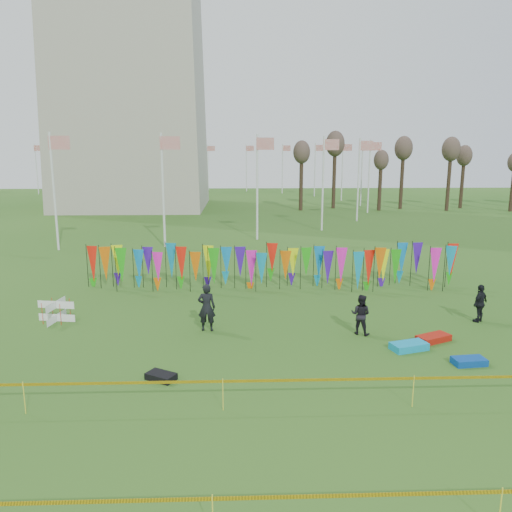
{
  "coord_description": "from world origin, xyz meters",
  "views": [
    {
      "loc": [
        -1.46,
        -14.56,
        6.69
      ],
      "look_at": [
        -0.73,
        6.0,
        2.39
      ],
      "focal_mm": 35.0,
      "sensor_mm": 36.0,
      "label": 1
    }
  ],
  "objects_px": {
    "person_left": "(207,307)",
    "kite_bag_turquoise": "(409,346)",
    "kite_bag_black": "(161,376)",
    "kite_bag_blue": "(469,361)",
    "person_mid": "(361,314)",
    "box_kite": "(56,311)",
    "kite_bag_red": "(433,338)",
    "person_right": "(480,303)"
  },
  "relations": [
    {
      "from": "person_left",
      "to": "kite_bag_turquoise",
      "type": "bearing_deg",
      "value": 165.63
    },
    {
      "from": "kite_bag_black",
      "to": "kite_bag_blue",
      "type": "bearing_deg",
      "value": 4.34
    },
    {
      "from": "kite_bag_blue",
      "to": "person_mid",
      "type": "bearing_deg",
      "value": 134.86
    },
    {
      "from": "box_kite",
      "to": "kite_bag_turquoise",
      "type": "xyz_separation_m",
      "value": [
        13.18,
        -3.39,
        -0.31
      ]
    },
    {
      "from": "kite_bag_red",
      "to": "person_left",
      "type": "bearing_deg",
      "value": 170.32
    },
    {
      "from": "person_left",
      "to": "person_mid",
      "type": "xyz_separation_m",
      "value": [
        5.75,
        -0.58,
        -0.16
      ]
    },
    {
      "from": "kite_bag_red",
      "to": "kite_bag_black",
      "type": "relative_size",
      "value": 1.44
    },
    {
      "from": "box_kite",
      "to": "kite_bag_black",
      "type": "bearing_deg",
      "value": -47.38
    },
    {
      "from": "kite_bag_turquoise",
      "to": "kite_bag_red",
      "type": "relative_size",
      "value": 1.0
    },
    {
      "from": "person_mid",
      "to": "kite_bag_red",
      "type": "xyz_separation_m",
      "value": [
        2.47,
        -0.83,
        -0.65
      ]
    },
    {
      "from": "person_right",
      "to": "kite_bag_red",
      "type": "height_order",
      "value": "person_right"
    },
    {
      "from": "box_kite",
      "to": "kite_bag_red",
      "type": "relative_size",
      "value": 0.7
    },
    {
      "from": "person_left",
      "to": "person_mid",
      "type": "bearing_deg",
      "value": 176.83
    },
    {
      "from": "person_mid",
      "to": "kite_bag_blue",
      "type": "height_order",
      "value": "person_mid"
    },
    {
      "from": "person_right",
      "to": "kite_bag_red",
      "type": "xyz_separation_m",
      "value": [
        -2.63,
        -2.01,
        -0.66
      ]
    },
    {
      "from": "person_mid",
      "to": "kite_bag_turquoise",
      "type": "relative_size",
      "value": 1.23
    },
    {
      "from": "person_mid",
      "to": "person_right",
      "type": "distance_m",
      "value": 5.23
    },
    {
      "from": "person_mid",
      "to": "kite_bag_blue",
      "type": "relative_size",
      "value": 1.48
    },
    {
      "from": "kite_bag_turquoise",
      "to": "kite_bag_blue",
      "type": "bearing_deg",
      "value": -40.15
    },
    {
      "from": "box_kite",
      "to": "kite_bag_black",
      "type": "distance_m",
      "value": 7.35
    },
    {
      "from": "kite_bag_black",
      "to": "person_right",
      "type": "bearing_deg",
      "value": 21.74
    },
    {
      "from": "kite_bag_turquoise",
      "to": "kite_bag_black",
      "type": "xyz_separation_m",
      "value": [
        -8.2,
        -2.02,
        -0.02
      ]
    },
    {
      "from": "box_kite",
      "to": "person_right",
      "type": "relative_size",
      "value": 0.56
    },
    {
      "from": "kite_bag_blue",
      "to": "box_kite",
      "type": "bearing_deg",
      "value": 162.37
    },
    {
      "from": "kite_bag_turquoise",
      "to": "box_kite",
      "type": "bearing_deg",
      "value": 165.58
    },
    {
      "from": "person_left",
      "to": "kite_bag_red",
      "type": "height_order",
      "value": "person_left"
    },
    {
      "from": "person_right",
      "to": "kite_bag_black",
      "type": "bearing_deg",
      "value": -14.57
    },
    {
      "from": "person_right",
      "to": "person_left",
      "type": "bearing_deg",
      "value": -33.11
    },
    {
      "from": "kite_bag_blue",
      "to": "kite_bag_red",
      "type": "height_order",
      "value": "kite_bag_red"
    },
    {
      "from": "box_kite",
      "to": "person_right",
      "type": "height_order",
      "value": "person_right"
    },
    {
      "from": "kite_bag_turquoise",
      "to": "kite_bag_black",
      "type": "relative_size",
      "value": 1.43
    },
    {
      "from": "person_right",
      "to": "kite_bag_blue",
      "type": "distance_m",
      "value": 4.67
    },
    {
      "from": "person_left",
      "to": "kite_bag_red",
      "type": "xyz_separation_m",
      "value": [
        8.23,
        -1.4,
        -0.8
      ]
    },
    {
      "from": "person_right",
      "to": "kite_bag_turquoise",
      "type": "relative_size",
      "value": 1.24
    },
    {
      "from": "box_kite",
      "to": "person_mid",
      "type": "xyz_separation_m",
      "value": [
        11.85,
        -1.81,
        0.33
      ]
    },
    {
      "from": "kite_bag_turquoise",
      "to": "kite_bag_red",
      "type": "height_order",
      "value": "kite_bag_turquoise"
    },
    {
      "from": "person_right",
      "to": "box_kite",
      "type": "bearing_deg",
      "value": -38.45
    },
    {
      "from": "kite_bag_red",
      "to": "kite_bag_black",
      "type": "height_order",
      "value": "kite_bag_red"
    },
    {
      "from": "box_kite",
      "to": "kite_bag_black",
      "type": "xyz_separation_m",
      "value": [
        4.97,
        -5.41,
        -0.33
      ]
    },
    {
      "from": "kite_bag_blue",
      "to": "kite_bag_red",
      "type": "relative_size",
      "value": 0.83
    },
    {
      "from": "box_kite",
      "to": "kite_bag_red",
      "type": "bearing_deg",
      "value": -10.45
    },
    {
      "from": "kite_bag_blue",
      "to": "kite_bag_black",
      "type": "xyz_separation_m",
      "value": [
        -9.72,
        -0.74,
        -0.01
      ]
    }
  ]
}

